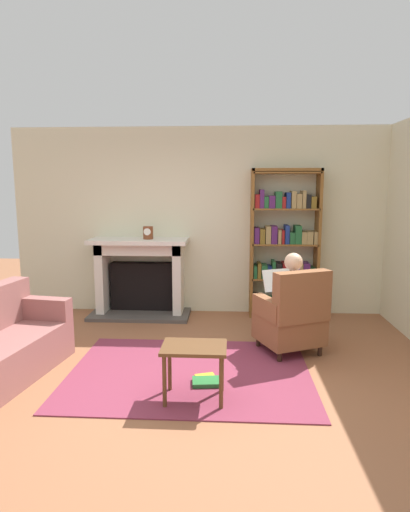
{
  "coord_description": "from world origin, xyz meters",
  "views": [
    {
      "loc": [
        0.4,
        -3.78,
        1.85
      ],
      "look_at": [
        0.1,
        1.2,
        1.05
      ],
      "focal_mm": 30.27,
      "sensor_mm": 36.0,
      "label": 1
    }
  ],
  "objects_px": {
    "seated_reader": "(287,297)",
    "mantel_clock": "(148,233)",
    "fireplace": "(141,274)",
    "bookshelf": "(284,247)",
    "armchair_reading": "(293,317)",
    "side_table": "(194,355)"
  },
  "relations": [
    {
      "from": "armchair_reading",
      "to": "fireplace",
      "type": "bearing_deg",
      "value": -59.43
    },
    {
      "from": "fireplace",
      "to": "side_table",
      "type": "distance_m",
      "value": 2.73
    },
    {
      "from": "bookshelf",
      "to": "fireplace",
      "type": "bearing_deg",
      "value": -179.03
    },
    {
      "from": "armchair_reading",
      "to": "seated_reader",
      "type": "xyz_separation_m",
      "value": [
        -0.05,
        0.11,
        0.2
      ]
    },
    {
      "from": "mantel_clock",
      "to": "bookshelf",
      "type": "height_order",
      "value": "bookshelf"
    },
    {
      "from": "mantel_clock",
      "to": "armchair_reading",
      "type": "bearing_deg",
      "value": -35.14
    },
    {
      "from": "seated_reader",
      "to": "side_table",
      "type": "bearing_deg",
      "value": 28.3
    },
    {
      "from": "bookshelf",
      "to": "mantel_clock",
      "type": "bearing_deg",
      "value": -175.97
    },
    {
      "from": "fireplace",
      "to": "bookshelf",
      "type": "distance_m",
      "value": 2.1
    },
    {
      "from": "armchair_reading",
      "to": "side_table",
      "type": "relative_size",
      "value": 1.73
    },
    {
      "from": "side_table",
      "to": "bookshelf",
      "type": "bearing_deg",
      "value": 67.49
    },
    {
      "from": "mantel_clock",
      "to": "armchair_reading",
      "type": "distance_m",
      "value": 2.4
    },
    {
      "from": "fireplace",
      "to": "bookshelf",
      "type": "bearing_deg",
      "value": 0.97
    },
    {
      "from": "seated_reader",
      "to": "armchair_reading",
      "type": "bearing_deg",
      "value": 90.0
    },
    {
      "from": "fireplace",
      "to": "bookshelf",
      "type": "xyz_separation_m",
      "value": [
        2.06,
        0.03,
        0.41
      ]
    },
    {
      "from": "seated_reader",
      "to": "mantel_clock",
      "type": "bearing_deg",
      "value": -57.8
    },
    {
      "from": "armchair_reading",
      "to": "side_table",
      "type": "xyz_separation_m",
      "value": [
        -1.0,
        -1.14,
        -0.01
      ]
    },
    {
      "from": "fireplace",
      "to": "seated_reader",
      "type": "xyz_separation_m",
      "value": [
        1.95,
        -1.3,
        0.03
      ]
    },
    {
      "from": "mantel_clock",
      "to": "seated_reader",
      "type": "bearing_deg",
      "value": -33.56
    },
    {
      "from": "bookshelf",
      "to": "side_table",
      "type": "relative_size",
      "value": 3.75
    },
    {
      "from": "fireplace",
      "to": "seated_reader",
      "type": "height_order",
      "value": "seated_reader"
    },
    {
      "from": "fireplace",
      "to": "mantel_clock",
      "type": "xyz_separation_m",
      "value": [
        0.14,
        -0.1,
        0.62
      ]
    }
  ]
}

